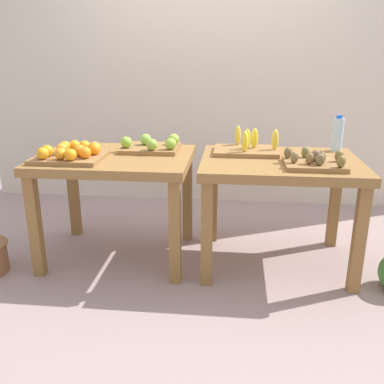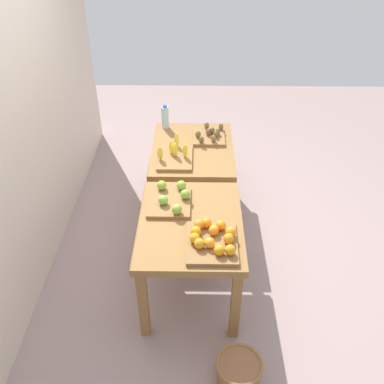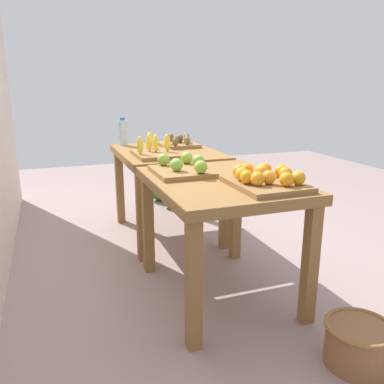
{
  "view_description": "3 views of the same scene",
  "coord_description": "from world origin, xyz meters",
  "views": [
    {
      "loc": [
        0.26,
        -2.76,
        1.43
      ],
      "look_at": [
        -0.02,
        -0.04,
        0.52
      ],
      "focal_mm": 39.65,
      "sensor_mm": 36.0,
      "label": 1
    },
    {
      "loc": [
        -3.01,
        -0.05,
        2.83
      ],
      "look_at": [
        0.09,
        -0.0,
        0.56
      ],
      "focal_mm": 39.15,
      "sensor_mm": 36.0,
      "label": 2
    },
    {
      "loc": [
        -2.66,
        0.95,
        1.3
      ],
      "look_at": [
        -0.03,
        -0.02,
        0.54
      ],
      "focal_mm": 37.06,
      "sensor_mm": 36.0,
      "label": 3
    }
  ],
  "objects": [
    {
      "name": "ground_plane",
      "position": [
        0.0,
        0.0,
        0.0
      ],
      "size": [
        8.0,
        8.0,
        0.0
      ],
      "primitive_type": "plane",
      "color": "gray"
    },
    {
      "name": "back_wall",
      "position": [
        0.0,
        1.35,
        1.5
      ],
      "size": [
        4.4,
        0.12,
        3.0
      ],
      "primitive_type": "cube",
      "color": "beige",
      "rests_on": "ground_plane"
    },
    {
      "name": "display_table_left",
      "position": [
        -0.56,
        0.0,
        0.64
      ],
      "size": [
        1.04,
        0.8,
        0.76
      ],
      "color": "olive",
      "rests_on": "ground_plane"
    },
    {
      "name": "display_table_right",
      "position": [
        0.56,
        0.0,
        0.64
      ],
      "size": [
        1.04,
        0.8,
        0.76
      ],
      "color": "olive",
      "rests_on": "ground_plane"
    },
    {
      "name": "orange_bin",
      "position": [
        -0.81,
        -0.16,
        0.8
      ],
      "size": [
        0.44,
        0.36,
        0.11
      ],
      "color": "olive",
      "rests_on": "display_table_left"
    },
    {
      "name": "apple_bin",
      "position": [
        -0.33,
        0.16,
        0.79
      ],
      "size": [
        0.43,
        0.35,
        0.11
      ],
      "color": "olive",
      "rests_on": "display_table_left"
    },
    {
      "name": "banana_crate",
      "position": [
        0.34,
        0.16,
        0.79
      ],
      "size": [
        0.45,
        0.32,
        0.17
      ],
      "color": "olive",
      "rests_on": "display_table_right"
    },
    {
      "name": "kiwi_bin",
      "position": [
        0.75,
        -0.17,
        0.79
      ],
      "size": [
        0.38,
        0.32,
        0.1
      ],
      "color": "olive",
      "rests_on": "display_table_right"
    },
    {
      "name": "water_bottle",
      "position": [
        0.98,
        0.29,
        0.88
      ],
      "size": [
        0.08,
        0.08,
        0.25
      ],
      "color": "silver",
      "rests_on": "display_table_right"
    },
    {
      "name": "watermelon_pile",
      "position": [
        1.47,
        -0.27,
        0.12
      ],
      "size": [
        0.62,
        0.41,
        0.25
      ],
      "color": "#2A682D",
      "rests_on": "ground_plane"
    },
    {
      "name": "wicker_basket",
      "position": [
        -1.41,
        -0.35,
        0.11
      ],
      "size": [
        0.33,
        0.33,
        0.22
      ],
      "color": "brown",
      "rests_on": "ground_plane"
    }
  ]
}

